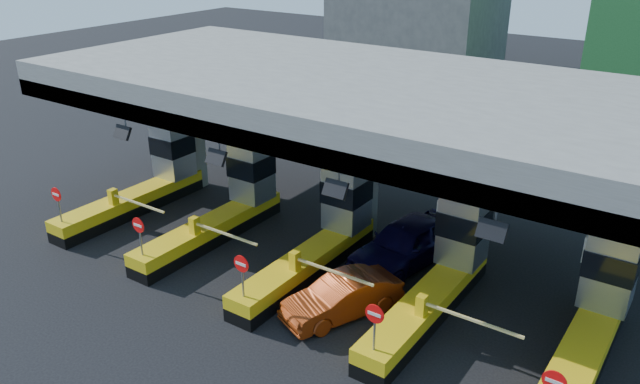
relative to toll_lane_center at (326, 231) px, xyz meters
The scene contains 9 objects.
ground 1.42m from the toll_lane_center, 90.42° to the right, with size 120.00×120.00×0.00m, color black.
toll_canopy 5.40m from the toll_lane_center, 90.02° to the left, with size 28.00×12.09×7.00m.
toll_lane_far_left 10.00m from the toll_lane_center, behind, with size 4.43×8.00×4.16m.
toll_lane_left 5.00m from the toll_lane_center, behind, with size 4.43×8.00×4.16m.
toll_lane_center is the anchor object (origin of this frame).
toll_lane_right 5.00m from the toll_lane_center, ahead, with size 4.43×8.00×4.16m.
toll_lane_far_right 10.00m from the toll_lane_center, ahead, with size 4.43×8.00×4.16m.
van 3.21m from the toll_lane_center, 33.40° to the left, with size 2.19×5.44×1.85m, color black.
red_car 3.73m from the toll_lane_center, 47.01° to the right, with size 1.49×4.28×1.41m, color maroon.
Camera 1 is at (12.14, -17.75, 12.42)m, focal length 35.00 mm.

